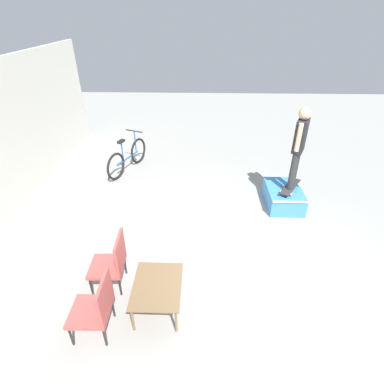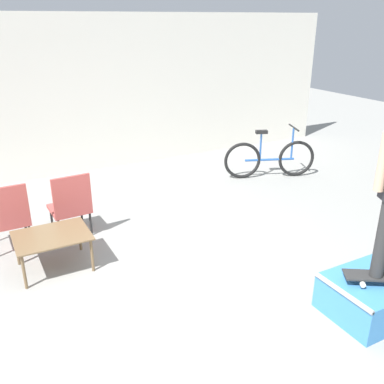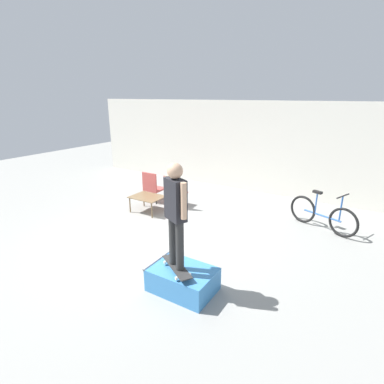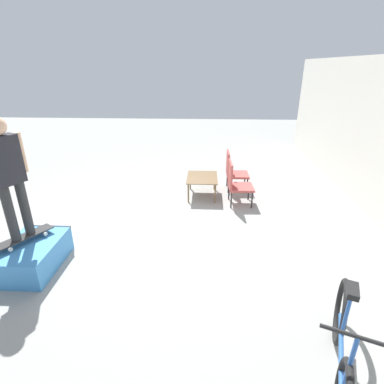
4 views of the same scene
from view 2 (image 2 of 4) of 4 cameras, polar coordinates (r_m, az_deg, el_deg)
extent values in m
plane|color=gray|center=(4.96, -1.53, -13.46)|extent=(24.00, 24.00, 0.00)
cube|color=white|center=(8.56, -16.12, 12.01)|extent=(12.00, 0.06, 3.00)
cube|color=#3D84C6|center=(5.02, 23.39, -12.33)|extent=(1.07, 0.74, 0.40)
cylinder|color=#B7B7BC|center=(4.55, 19.39, -12.46)|extent=(0.05, 0.74, 0.05)
cylinder|color=white|center=(4.81, 21.07, -9.91)|extent=(0.06, 0.05, 0.05)
cylinder|color=white|center=(4.63, 21.82, -11.41)|extent=(0.06, 0.05, 0.05)
cylinder|color=#2D2D2D|center=(4.54, 24.06, -5.79)|extent=(0.13, 0.13, 0.83)
cylinder|color=#D8A884|center=(4.19, 24.14, 3.69)|extent=(0.09, 0.09, 0.56)
cube|color=brown|center=(5.47, -18.21, -5.55)|extent=(0.89, 0.69, 0.02)
cylinder|color=brown|center=(5.29, -21.49, -9.90)|extent=(0.04, 0.04, 0.44)
cylinder|color=brown|center=(5.39, -13.19, -8.20)|extent=(0.04, 0.04, 0.44)
cylinder|color=brown|center=(5.81, -22.32, -7.05)|extent=(0.04, 0.04, 0.44)
cylinder|color=brown|center=(5.90, -14.77, -5.57)|extent=(0.04, 0.04, 0.44)
cylinder|color=black|center=(6.52, -21.37, -4.02)|extent=(0.03, 0.03, 0.36)
cylinder|color=black|center=(6.13, -20.73, -5.64)|extent=(0.03, 0.03, 0.36)
cube|color=#B74C47|center=(6.22, -23.30, -3.50)|extent=(0.53, 0.53, 0.05)
cube|color=#B74C47|center=(5.89, -23.44, -1.82)|extent=(0.52, 0.05, 0.54)
cylinder|color=black|center=(6.64, -14.53, -2.68)|extent=(0.03, 0.03, 0.36)
cylinder|color=black|center=(6.55, -18.21, -3.46)|extent=(0.03, 0.03, 0.36)
cylinder|color=black|center=(6.25, -13.35, -4.16)|extent=(0.03, 0.03, 0.36)
cylinder|color=black|center=(6.16, -17.24, -5.02)|extent=(0.03, 0.03, 0.36)
cube|color=#B74C47|center=(6.31, -16.03, -2.13)|extent=(0.54, 0.54, 0.05)
cube|color=#B74C47|center=(5.98, -15.70, -0.39)|extent=(0.52, 0.06, 0.54)
torus|color=black|center=(8.57, 13.73, 4.35)|extent=(0.68, 0.32, 0.71)
torus|color=black|center=(8.26, 6.74, 4.18)|extent=(0.68, 0.32, 0.71)
cylinder|color=#2856A3|center=(8.40, 10.30, 4.27)|extent=(0.91, 0.39, 0.04)
cylinder|color=#2856A3|center=(8.27, 9.14, 5.96)|extent=(0.04, 0.04, 0.52)
cube|color=black|center=(8.20, 9.26, 7.91)|extent=(0.24, 0.17, 0.06)
cylinder|color=#2856A3|center=(8.45, 13.24, 6.33)|extent=(0.04, 0.04, 0.62)
cylinder|color=black|center=(8.37, 13.42, 8.37)|extent=(0.22, 0.50, 0.03)
camera|label=1|loc=(4.89, -61.52, 22.50)|focal=28.00mm
camera|label=3|loc=(6.05, 75.45, 8.63)|focal=28.00mm
camera|label=4|loc=(8.64, 28.63, 19.07)|focal=28.00mm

